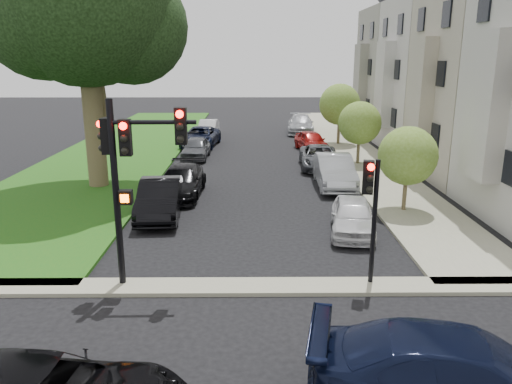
{
  "coord_description": "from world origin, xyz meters",
  "views": [
    {
      "loc": [
        -0.13,
        -10.78,
        6.3
      ],
      "look_at": [
        0.0,
        5.0,
        2.0
      ],
      "focal_mm": 35.0,
      "sensor_mm": 36.0,
      "label": 1
    }
  ],
  "objects_px": {
    "car_parked_5": "(160,199)",
    "car_parked_7": "(196,148)",
    "traffic_signal_secondary": "(371,200)",
    "car_parked_2": "(319,157)",
    "car_parked_1": "(334,171)",
    "car_parked_0": "(353,216)",
    "car_parked_6": "(181,181)",
    "small_tree_c": "(340,104)",
    "small_tree_a": "(408,156)",
    "car_parked_4": "(301,124)",
    "car_parked_9": "(208,128)",
    "car_cross_far": "(465,378)",
    "car_parked_3": "(311,141)",
    "small_tree_b": "(360,123)",
    "traffic_signal_main": "(130,161)",
    "car_parked_8": "(200,137)"
  },
  "relations": [
    {
      "from": "car_parked_5",
      "to": "car_parked_7",
      "type": "bearing_deg",
      "value": 85.13
    },
    {
      "from": "traffic_signal_secondary",
      "to": "car_parked_2",
      "type": "distance_m",
      "value": 15.53
    },
    {
      "from": "car_parked_1",
      "to": "car_parked_0",
      "type": "bearing_deg",
      "value": -92.64
    },
    {
      "from": "car_parked_0",
      "to": "car_parked_6",
      "type": "xyz_separation_m",
      "value": [
        -6.98,
        5.14,
        0.04
      ]
    },
    {
      "from": "small_tree_c",
      "to": "small_tree_a",
      "type": "bearing_deg",
      "value": -90.0
    },
    {
      "from": "car_parked_2",
      "to": "car_parked_5",
      "type": "bearing_deg",
      "value": -127.38
    },
    {
      "from": "small_tree_a",
      "to": "traffic_signal_secondary",
      "type": "relative_size",
      "value": 0.99
    },
    {
      "from": "small_tree_a",
      "to": "car_parked_2",
      "type": "height_order",
      "value": "small_tree_a"
    },
    {
      "from": "car_parked_2",
      "to": "car_parked_7",
      "type": "distance_m",
      "value": 8.04
    },
    {
      "from": "car_parked_4",
      "to": "car_parked_6",
      "type": "bearing_deg",
      "value": -106.12
    },
    {
      "from": "car_parked_7",
      "to": "car_parked_9",
      "type": "bearing_deg",
      "value": 91.63
    },
    {
      "from": "car_parked_2",
      "to": "car_cross_far",
      "type": "bearing_deg",
      "value": -87.54
    },
    {
      "from": "car_parked_3",
      "to": "car_parked_5",
      "type": "relative_size",
      "value": 0.87
    },
    {
      "from": "traffic_signal_secondary",
      "to": "car_parked_7",
      "type": "relative_size",
      "value": 0.92
    },
    {
      "from": "car_parked_2",
      "to": "car_parked_6",
      "type": "bearing_deg",
      "value": -137.8
    },
    {
      "from": "small_tree_b",
      "to": "car_parked_1",
      "type": "height_order",
      "value": "small_tree_b"
    },
    {
      "from": "car_cross_far",
      "to": "car_parked_2",
      "type": "relative_size",
      "value": 1.18
    },
    {
      "from": "small_tree_b",
      "to": "car_parked_4",
      "type": "distance_m",
      "value": 13.18
    },
    {
      "from": "car_parked_3",
      "to": "car_parked_0",
      "type": "bearing_deg",
      "value": -101.65
    },
    {
      "from": "car_parked_3",
      "to": "car_parked_2",
      "type": "bearing_deg",
      "value": -101.97
    },
    {
      "from": "car_parked_9",
      "to": "car_cross_far",
      "type": "bearing_deg",
      "value": -74.73
    },
    {
      "from": "small_tree_c",
      "to": "traffic_signal_secondary",
      "type": "bearing_deg",
      "value": -97.57
    },
    {
      "from": "car_parked_4",
      "to": "car_parked_6",
      "type": "relative_size",
      "value": 1.1
    },
    {
      "from": "car_cross_far",
      "to": "car_parked_9",
      "type": "relative_size",
      "value": 1.39
    },
    {
      "from": "traffic_signal_main",
      "to": "car_parked_9",
      "type": "bearing_deg",
      "value": 90.64
    },
    {
      "from": "traffic_signal_secondary",
      "to": "car_parked_8",
      "type": "bearing_deg",
      "value": 107.04
    },
    {
      "from": "traffic_signal_secondary",
      "to": "car_parked_2",
      "type": "relative_size",
      "value": 0.77
    },
    {
      "from": "car_parked_3",
      "to": "car_parked_8",
      "type": "height_order",
      "value": "car_parked_8"
    },
    {
      "from": "small_tree_c",
      "to": "car_parked_6",
      "type": "xyz_separation_m",
      "value": [
        -9.63,
        -13.79,
        -2.26
      ]
    },
    {
      "from": "traffic_signal_secondary",
      "to": "car_parked_2",
      "type": "bearing_deg",
      "value": 87.47
    },
    {
      "from": "car_parked_0",
      "to": "car_parked_1",
      "type": "xyz_separation_m",
      "value": [
        0.4,
        6.77,
        0.15
      ]
    },
    {
      "from": "small_tree_c",
      "to": "car_parked_6",
      "type": "distance_m",
      "value": 16.97
    },
    {
      "from": "small_tree_a",
      "to": "car_parked_4",
      "type": "bearing_deg",
      "value": 95.69
    },
    {
      "from": "car_parked_9",
      "to": "car_parked_8",
      "type": "bearing_deg",
      "value": -89.29
    },
    {
      "from": "small_tree_a",
      "to": "car_parked_6",
      "type": "distance_m",
      "value": 10.12
    },
    {
      "from": "small_tree_c",
      "to": "car_parked_5",
      "type": "xyz_separation_m",
      "value": [
        -10.05,
        -16.89,
        -2.19
      ]
    },
    {
      "from": "small_tree_b",
      "to": "traffic_signal_secondary",
      "type": "xyz_separation_m",
      "value": [
        -3.09,
        -16.26,
        0.03
      ]
    },
    {
      "from": "traffic_signal_secondary",
      "to": "car_parked_8",
      "type": "relative_size",
      "value": 0.72
    },
    {
      "from": "small_tree_c",
      "to": "car_parked_7",
      "type": "distance_m",
      "value": 11.3
    },
    {
      "from": "small_tree_a",
      "to": "car_parked_6",
      "type": "relative_size",
      "value": 0.76
    },
    {
      "from": "small_tree_c",
      "to": "car_parked_8",
      "type": "height_order",
      "value": "small_tree_c"
    },
    {
      "from": "car_parked_1",
      "to": "car_parked_9",
      "type": "height_order",
      "value": "car_parked_1"
    },
    {
      "from": "car_parked_2",
      "to": "car_parked_7",
      "type": "xyz_separation_m",
      "value": [
        -7.49,
        2.92,
        0.02
      ]
    },
    {
      "from": "small_tree_c",
      "to": "car_cross_far",
      "type": "distance_m",
      "value": 28.85
    },
    {
      "from": "small_tree_c",
      "to": "traffic_signal_main",
      "type": "bearing_deg",
      "value": -112.42
    },
    {
      "from": "traffic_signal_secondary",
      "to": "car_parked_8",
      "type": "height_order",
      "value": "traffic_signal_secondary"
    },
    {
      "from": "car_parked_2",
      "to": "car_parked_4",
      "type": "bearing_deg",
      "value": 92.05
    },
    {
      "from": "small_tree_b",
      "to": "small_tree_c",
      "type": "relative_size",
      "value": 0.85
    },
    {
      "from": "car_parked_4",
      "to": "car_parked_8",
      "type": "height_order",
      "value": "car_parked_4"
    },
    {
      "from": "car_parked_7",
      "to": "car_parked_5",
      "type": "bearing_deg",
      "value": -89.02
    }
  ]
}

